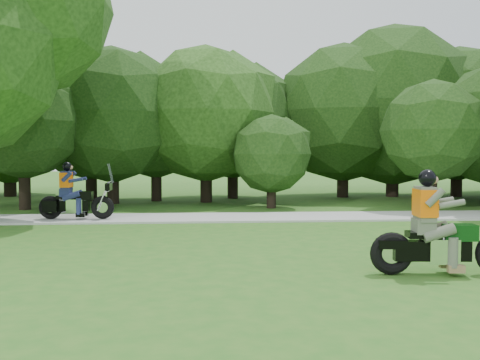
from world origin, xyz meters
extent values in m
plane|color=#29641C|center=(0.00, 0.00, 0.00)|extent=(100.00, 100.00, 0.00)
cube|color=#ACACA7|center=(0.00, 8.00, 0.03)|extent=(60.00, 2.20, 0.06)
cylinder|color=black|center=(-12.54, 16.98, 0.90)|extent=(0.56, 0.56, 1.80)
sphere|color=black|center=(-12.54, 16.98, 4.11)|extent=(7.11, 7.11, 7.11)
cylinder|color=black|center=(-2.29, 15.19, 0.90)|extent=(0.47, 0.47, 1.80)
sphere|color=black|center=(-2.29, 15.19, 3.54)|extent=(5.36, 5.36, 5.36)
cylinder|color=black|center=(-8.32, 14.43, 0.90)|extent=(0.47, 0.47, 1.80)
sphere|color=black|center=(-8.32, 14.43, 3.53)|extent=(5.32, 5.32, 5.32)
cylinder|color=black|center=(2.75, 15.39, 0.90)|extent=(0.51, 0.51, 1.80)
sphere|color=black|center=(2.75, 15.39, 3.85)|extent=(6.29, 6.29, 6.29)
cylinder|color=black|center=(-9.98, 11.04, 0.90)|extent=(0.40, 0.40, 1.80)
sphere|color=black|center=(-9.98, 11.04, 3.13)|extent=(4.09, 4.09, 4.09)
cylinder|color=black|center=(-3.49, 13.41, 0.90)|extent=(0.48, 0.48, 1.80)
sphere|color=#1C3E11|center=(-3.49, 13.41, 3.62)|extent=(5.60, 5.60, 5.60)
cylinder|color=black|center=(4.53, 10.01, 0.81)|extent=(0.38, 0.38, 1.62)
sphere|color=black|center=(4.53, 10.01, 2.82)|extent=(3.68, 3.68, 3.68)
cylinder|color=black|center=(-5.57, 14.13, 0.89)|extent=(0.44, 0.44, 1.77)
sphere|color=black|center=(-5.57, 14.13, 3.32)|extent=(4.77, 4.77, 4.77)
cylinder|color=black|center=(-1.12, 10.94, 0.52)|extent=(0.35, 0.35, 1.04)
sphere|color=black|center=(-1.12, 10.94, 1.99)|extent=(2.92, 2.92, 2.92)
cylinder|color=black|center=(5.13, 15.56, 0.90)|extent=(0.57, 0.57, 1.80)
sphere|color=black|center=(5.13, 15.56, 4.21)|extent=(7.41, 7.41, 7.41)
cylinder|color=black|center=(8.05, 15.28, 0.90)|extent=(0.51, 0.51, 1.80)
sphere|color=black|center=(8.05, 15.28, 3.80)|extent=(6.17, 6.17, 6.17)
cylinder|color=black|center=(-7.20, 13.08, 0.88)|extent=(0.47, 0.47, 1.76)
sphere|color=black|center=(-7.20, 13.08, 3.54)|extent=(5.46, 5.46, 5.46)
sphere|color=#1C3E11|center=(-8.74, 7.30, 6.20)|extent=(5.12, 5.12, 5.12)
torus|color=black|center=(-0.53, 0.18, 0.36)|extent=(0.74, 0.27, 0.72)
cube|color=black|center=(0.13, 0.11, 0.41)|extent=(1.28, 0.36, 0.33)
cube|color=silver|center=(0.31, 0.10, 0.41)|extent=(0.52, 0.39, 0.41)
cube|color=black|center=(0.59, 0.07, 0.72)|extent=(0.56, 0.36, 0.27)
cube|color=black|center=(-0.01, 0.13, 0.68)|extent=(0.56, 0.38, 0.10)
cube|color=#505545|center=(-0.01, 0.13, 0.82)|extent=(0.34, 0.42, 0.25)
cube|color=#505545|center=(0.01, 0.13, 1.20)|extent=(0.31, 0.46, 0.58)
cube|color=#FF6705|center=(0.01, 0.13, 1.22)|extent=(0.34, 0.50, 0.45)
sphere|color=black|center=(0.05, 0.12, 1.63)|extent=(0.29, 0.29, 0.29)
torus|color=black|center=(-8.18, 7.73, 0.41)|extent=(0.71, 0.23, 0.70)
torus|color=black|center=(-6.64, 7.66, 0.41)|extent=(0.71, 0.23, 0.70)
cube|color=black|center=(-7.60, 7.71, 0.46)|extent=(1.12, 0.29, 0.32)
cube|color=silver|center=(-7.44, 7.70, 0.46)|extent=(0.49, 0.36, 0.40)
cube|color=black|center=(-7.20, 7.69, 0.76)|extent=(0.53, 0.32, 0.26)
cube|color=black|center=(-7.72, 7.71, 0.72)|extent=(0.53, 0.34, 0.10)
cylinder|color=silver|center=(-6.60, 7.66, 0.76)|extent=(0.40, 0.06, 0.89)
cylinder|color=silver|center=(-6.43, 7.65, 1.19)|extent=(0.07, 0.64, 0.04)
cube|color=black|center=(-8.14, 7.51, 0.46)|extent=(0.42, 0.14, 0.34)
cube|color=black|center=(-8.12, 7.95, 0.46)|extent=(0.42, 0.14, 0.34)
cube|color=#1B2648|center=(-7.72, 7.71, 0.86)|extent=(0.32, 0.39, 0.24)
cube|color=#1B2648|center=(-7.70, 7.71, 1.21)|extent=(0.28, 0.43, 0.56)
cube|color=#FF6705|center=(-7.70, 7.71, 1.23)|extent=(0.31, 0.47, 0.44)
sphere|color=black|center=(-7.67, 7.71, 1.63)|extent=(0.28, 0.28, 0.28)
camera|label=1|loc=(-3.72, -8.48, 2.06)|focal=40.00mm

